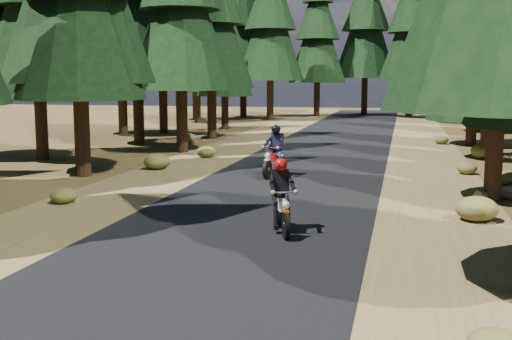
{
  "coord_description": "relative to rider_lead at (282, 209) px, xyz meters",
  "views": [
    {
      "loc": [
        3.59,
        -14.09,
        3.4
      ],
      "look_at": [
        0.0,
        1.5,
        1.1
      ],
      "focal_mm": 45.0,
      "sensor_mm": 36.0,
      "label": 1
    }
  ],
  "objects": [
    {
      "name": "ground",
      "position": [
        -1.04,
        0.47,
        -0.55
      ],
      "size": [
        120.0,
        120.0,
        0.0
      ],
      "primitive_type": "plane",
      "color": "#412D17",
      "rests_on": "ground"
    },
    {
      "name": "road",
      "position": [
        -1.04,
        5.47,
        -0.55
      ],
      "size": [
        6.0,
        100.0,
        0.01
      ],
      "primitive_type": "cube",
      "color": "black",
      "rests_on": "ground"
    },
    {
      "name": "shoulder_l",
      "position": [
        -5.64,
        5.47,
        -0.55
      ],
      "size": [
        3.2,
        100.0,
        0.01
      ],
      "primitive_type": "cube",
      "color": "brown",
      "rests_on": "ground"
    },
    {
      "name": "shoulder_r",
      "position": [
        3.56,
        5.47,
        -0.55
      ],
      "size": [
        3.2,
        100.0,
        0.01
      ],
      "primitive_type": "cube",
      "color": "brown",
      "rests_on": "ground"
    },
    {
      "name": "understory_shrubs",
      "position": [
        -0.03,
        7.73,
        -0.28
      ],
      "size": [
        15.37,
        29.35,
        0.68
      ],
      "color": "#474C1E",
      "rests_on": "ground"
    },
    {
      "name": "rider_lead",
      "position": [
        0.0,
        0.0,
        0.0
      ],
      "size": [
        1.13,
        1.92,
        1.64
      ],
      "rotation": [
        0.0,
        0.0,
        3.48
      ],
      "color": "white",
      "rests_on": "road"
    },
    {
      "name": "rider_follow",
      "position": [
        -1.77,
        7.95,
        0.05
      ],
      "size": [
        0.9,
        2.07,
        1.78
      ],
      "rotation": [
        0.0,
        0.0,
        2.98
      ],
      "color": "#A00B0A",
      "rests_on": "road"
    }
  ]
}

